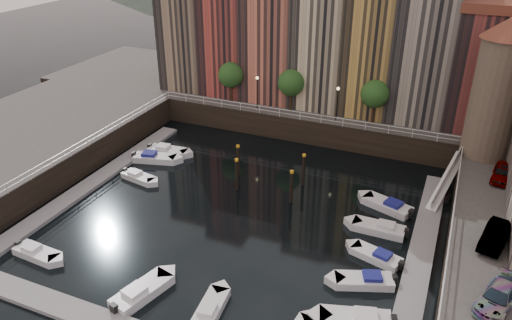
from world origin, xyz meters
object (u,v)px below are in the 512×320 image
at_px(gangway, 447,178).
at_px(car_b, 495,236).
at_px(boat_left_2, 138,177).
at_px(boat_left_3, 154,158).
at_px(corner_tower, 498,87).
at_px(mooring_pilings, 267,173).
at_px(car_a, 502,174).
at_px(car_c, 498,298).
at_px(boat_left_0, 36,253).

height_order(gangway, car_b, car_b).
height_order(boat_left_2, boat_left_3, boat_left_3).
distance_m(corner_tower, gangway, 9.86).
bearing_deg(boat_left_3, mooring_pilings, -17.47).
distance_m(car_a, car_c, 17.70).
height_order(mooring_pilings, boat_left_3, mooring_pilings).
bearing_deg(boat_left_3, gangway, -6.20).
height_order(boat_left_3, car_a, car_a).
height_order(mooring_pilings, boat_left_2, mooring_pilings).
relative_size(car_a, car_b, 0.93).
distance_m(gangway, boat_left_2, 30.98).
distance_m(gangway, mooring_pilings, 17.49).
distance_m(boat_left_0, boat_left_3, 18.21).
bearing_deg(boat_left_2, mooring_pilings, 26.56).
xyz_separation_m(corner_tower, car_c, (1.26, -22.74, -6.53)).
bearing_deg(boat_left_0, gangway, 41.49).
bearing_deg(corner_tower, gangway, -122.80).
bearing_deg(boat_left_2, boat_left_0, -80.12).
relative_size(gangway, boat_left_3, 1.63).
bearing_deg(boat_left_3, boat_left_0, -102.98).
distance_m(corner_tower, car_b, 17.18).
relative_size(boat_left_3, car_a, 1.23).
distance_m(mooring_pilings, boat_left_2, 13.52).
bearing_deg(car_a, mooring_pilings, -159.40).
bearing_deg(mooring_pilings, car_c, -31.63).
xyz_separation_m(corner_tower, car_a, (1.64, -5.04, -6.49)).
relative_size(gangway, car_c, 1.83).
relative_size(car_b, car_c, 0.98).
distance_m(boat_left_3, car_b, 35.13).
bearing_deg(car_c, corner_tower, 112.95).
bearing_deg(car_a, car_b, -85.49).
bearing_deg(car_a, boat_left_2, -158.14).
height_order(boat_left_0, car_a, car_a).
xyz_separation_m(boat_left_2, car_c, (33.69, -9.01, 3.34)).
xyz_separation_m(mooring_pilings, boat_left_3, (-13.79, 0.48, -1.26)).
bearing_deg(car_b, gangway, 122.71).
bearing_deg(corner_tower, car_c, -86.83).
relative_size(corner_tower, car_a, 3.34).
distance_m(mooring_pilings, boat_left_3, 13.86).
bearing_deg(corner_tower, boat_left_2, -157.05).
height_order(gangway, boat_left_3, gangway).
distance_m(car_a, car_b, 10.86).
height_order(corner_tower, car_c, corner_tower).
bearing_deg(boat_left_0, car_c, 11.75).
relative_size(gangway, car_b, 1.87).
bearing_deg(car_b, boat_left_2, -170.18).
height_order(mooring_pilings, car_c, car_c).
relative_size(boat_left_2, boat_left_3, 0.83).
bearing_deg(boat_left_0, boat_left_3, 95.97).
distance_m(car_b, car_c, 6.86).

